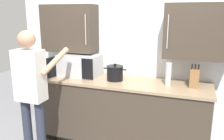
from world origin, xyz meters
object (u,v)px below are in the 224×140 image
microwave_oven (77,65)px  stock_pot (115,73)px  thermos_flask (168,74)px  knife_block (194,78)px  person_figure (31,87)px

microwave_oven → stock_pot: 0.61m
thermos_flask → knife_block: bearing=8.0°
microwave_oven → knife_block: microwave_oven is taller
stock_pot → person_figure: 1.11m
thermos_flask → person_figure: (-1.50, -0.79, -0.10)m
thermos_flask → stock_pot: size_ratio=0.91×
knife_block → thermos_flask: knife_block is taller
thermos_flask → person_figure: bearing=-152.3°
microwave_oven → thermos_flask: size_ratio=2.66×
person_figure → microwave_oven: bearing=78.6°
knife_block → stock_pot: size_ratio=0.92×
thermos_flask → person_figure: person_figure is taller
thermos_flask → person_figure: 1.69m
person_figure → knife_block: bearing=24.6°
microwave_oven → stock_pot: microwave_oven is taller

